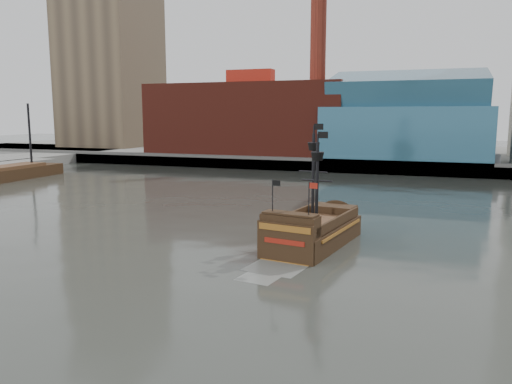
% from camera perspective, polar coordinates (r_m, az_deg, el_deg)
% --- Properties ---
extents(ground, '(400.00, 400.00, 0.00)m').
position_cam_1_polar(ground, '(34.61, -8.95, -9.05)').
color(ground, '#2D2F2A').
rests_on(ground, ground).
extents(promenade_far, '(220.00, 60.00, 2.00)m').
position_cam_1_polar(promenade_far, '(122.17, 12.49, 4.10)').
color(promenade_far, slate).
rests_on(promenade_far, ground).
extents(seawall, '(220.00, 1.00, 2.60)m').
position_cam_1_polar(seawall, '(93.11, 10.03, 2.96)').
color(seawall, '#4C4C49').
rests_on(seawall, ground).
extents(skyline, '(149.00, 45.00, 62.00)m').
position_cam_1_polar(skyline, '(114.67, 15.04, 15.51)').
color(skyline, brown).
rests_on(skyline, promenade_far).
extents(pirate_ship, '(6.25, 14.60, 10.57)m').
position_cam_1_polar(pirate_ship, '(40.92, 6.52, -4.81)').
color(pirate_ship, black).
rests_on(pirate_ship, ground).
extents(docked_vessel, '(5.81, 21.07, 14.18)m').
position_cam_1_polar(docked_vessel, '(91.28, -26.35, 1.81)').
color(docked_vessel, black).
rests_on(docked_vessel, ground).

